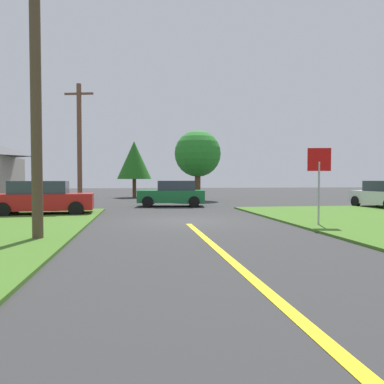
% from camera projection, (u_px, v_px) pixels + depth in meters
% --- Properties ---
extents(ground_plane, '(120.00, 120.00, 0.00)m').
position_uv_depth(ground_plane, '(185.00, 221.00, 14.49)').
color(ground_plane, '#333333').
extents(lane_stripe_center, '(0.20, 14.00, 0.01)m').
position_uv_depth(lane_stripe_center, '(242.00, 270.00, 6.58)').
color(lane_stripe_center, yellow).
rests_on(lane_stripe_center, ground).
extents(stop_sign, '(0.80, 0.22, 2.80)m').
position_uv_depth(stop_sign, '(319.00, 171.00, 12.72)').
color(stop_sign, '#9EA0A8').
rests_on(stop_sign, ground).
extents(parked_car_near_building, '(4.67, 2.30, 1.62)m').
position_uv_depth(parked_car_near_building, '(42.00, 198.00, 16.90)').
color(parked_car_near_building, red).
rests_on(parked_car_near_building, ground).
extents(car_approaching_junction, '(4.35, 2.54, 1.62)m').
position_uv_depth(car_approaching_junction, '(173.00, 194.00, 22.61)').
color(car_approaching_junction, '#196B33').
rests_on(car_approaching_junction, ground).
extents(utility_pole_near, '(1.80, 0.29, 8.86)m').
position_uv_depth(utility_pole_near, '(36.00, 73.00, 9.64)').
color(utility_pole_near, '#4E3C2C').
rests_on(utility_pole_near, ground).
extents(utility_pole_mid, '(1.78, 0.52, 7.60)m').
position_uv_depth(utility_pole_mid, '(79.00, 144.00, 22.17)').
color(utility_pole_mid, brown).
rests_on(utility_pole_mid, ground).
extents(oak_tree_left, '(3.25, 3.25, 5.34)m').
position_uv_depth(oak_tree_left, '(134.00, 160.00, 33.89)').
color(oak_tree_left, brown).
rests_on(oak_tree_left, ground).
extents(pine_tree_center, '(3.76, 3.76, 5.69)m').
position_uv_depth(pine_tree_center, '(198.00, 154.00, 29.03)').
color(pine_tree_center, brown).
rests_on(pine_tree_center, ground).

